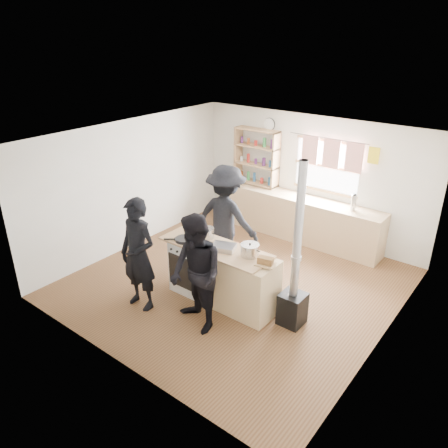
{
  "coord_description": "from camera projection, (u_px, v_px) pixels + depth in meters",
  "views": [
    {
      "loc": [
        3.79,
        -5.2,
        4.03
      ],
      "look_at": [
        -0.18,
        -0.1,
        1.1
      ],
      "focal_mm": 35.0,
      "sensor_mm": 36.0,
      "label": 1
    }
  ],
  "objects": [
    {
      "name": "back_counter",
      "position": [
        300.0,
        218.0,
        8.93
      ],
      "size": [
        3.4,
        0.55,
        0.9
      ],
      "primitive_type": "cube",
      "color": "tan",
      "rests_on": "ground"
    },
    {
      "name": "bread_board",
      "position": [
        265.0,
        262.0,
        6.2
      ],
      "size": [
        0.32,
        0.26,
        0.12
      ],
      "color": "tan",
      "rests_on": "cooking_island"
    },
    {
      "name": "person_near_right",
      "position": [
        196.0,
        274.0,
        6.08
      ],
      "size": [
        1.03,
        0.92,
        1.75
      ],
      "primitive_type": "imported",
      "rotation": [
        0.0,
        0.0,
        -0.35
      ],
      "color": "black",
      "rests_on": "ground"
    },
    {
      "name": "stockpot_counter",
      "position": [
        250.0,
        250.0,
        6.43
      ],
      "size": [
        0.28,
        0.28,
        0.21
      ],
      "color": "#BDBDBF",
      "rests_on": "cooking_island"
    },
    {
      "name": "flue_heater",
      "position": [
        294.0,
        285.0,
        6.24
      ],
      "size": [
        0.35,
        0.35,
        2.5
      ],
      "color": "black",
      "rests_on": "ground"
    },
    {
      "name": "shelving_unit",
      "position": [
        256.0,
        157.0,
        9.25
      ],
      "size": [
        1.0,
        0.28,
        1.2
      ],
      "color": "tan",
      "rests_on": "back_counter"
    },
    {
      "name": "stockpot_stove",
      "position": [
        207.0,
        233.0,
        6.99
      ],
      "size": [
        0.23,
        0.23,
        0.19
      ],
      "color": "#B0B0B3",
      "rests_on": "cooking_island"
    },
    {
      "name": "cooking_island",
      "position": [
        223.0,
        275.0,
        6.85
      ],
      "size": [
        1.97,
        0.64,
        0.93
      ],
      "color": "silver",
      "rests_on": "ground"
    },
    {
      "name": "roast_tray",
      "position": [
        224.0,
        247.0,
        6.63
      ],
      "size": [
        0.42,
        0.37,
        0.08
      ],
      "color": "silver",
      "rests_on": "cooking_island"
    },
    {
      "name": "person_near_left",
      "position": [
        138.0,
        255.0,
        6.56
      ],
      "size": [
        0.67,
        0.45,
        1.79
      ],
      "primitive_type": "imported",
      "rotation": [
        0.0,
        0.0,
        0.04
      ],
      "color": "black",
      "rests_on": "ground"
    },
    {
      "name": "thermos",
      "position": [
        354.0,
        203.0,
        8.08
      ],
      "size": [
        0.1,
        0.1,
        0.3
      ],
      "primitive_type": "cylinder",
      "color": "silver",
      "rests_on": "back_counter"
    },
    {
      "name": "ground",
      "position": [
        236.0,
        283.0,
        7.52
      ],
      "size": [
        5.0,
        5.0,
        0.01
      ],
      "primitive_type": "cube",
      "color": "brown",
      "rests_on": "ground"
    },
    {
      "name": "skillet_greens",
      "position": [
        184.0,
        239.0,
        6.9
      ],
      "size": [
        0.41,
        0.41,
        0.05
      ],
      "color": "black",
      "rests_on": "cooking_island"
    },
    {
      "name": "person_far",
      "position": [
        226.0,
        218.0,
        7.69
      ],
      "size": [
        1.29,
        0.81,
        1.91
      ],
      "primitive_type": "imported",
      "rotation": [
        0.0,
        0.0,
        3.23
      ],
      "color": "black",
      "rests_on": "ground"
    }
  ]
}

